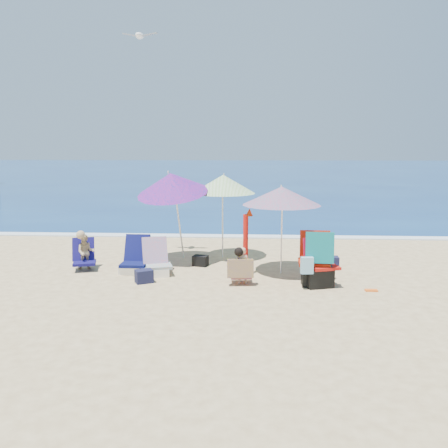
# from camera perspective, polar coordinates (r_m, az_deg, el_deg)

# --- Properties ---
(ground) EXTENTS (120.00, 120.00, 0.00)m
(ground) POSITION_cam_1_polar(r_m,az_deg,el_deg) (10.02, 1.40, -7.17)
(ground) COLOR #D8BC84
(ground) RESTS_ON ground
(sea) EXTENTS (120.00, 80.00, 0.12)m
(sea) POSITION_cam_1_polar(r_m,az_deg,el_deg) (54.68, 2.90, 6.38)
(sea) COLOR navy
(sea) RESTS_ON ground
(foam) EXTENTS (120.00, 0.50, 0.04)m
(foam) POSITION_cam_1_polar(r_m,az_deg,el_deg) (14.98, 2.02, -1.51)
(foam) COLOR white
(foam) RESTS_ON ground
(umbrella_turquoise) EXTENTS (2.04, 2.04, 2.01)m
(umbrella_turquoise) POSITION_cam_1_polar(r_m,az_deg,el_deg) (10.53, 7.00, 3.40)
(umbrella_turquoise) COLOR white
(umbrella_turquoise) RESTS_ON ground
(umbrella_striped) EXTENTS (1.78, 1.78, 2.18)m
(umbrella_striped) POSITION_cam_1_polar(r_m,az_deg,el_deg) (11.97, -0.09, 4.85)
(umbrella_striped) COLOR silver
(umbrella_striped) RESTS_ON ground
(umbrella_blue) EXTENTS (2.22, 2.26, 2.41)m
(umbrella_blue) POSITION_cam_1_polar(r_m,az_deg,el_deg) (11.55, -6.34, 4.94)
(umbrella_blue) COLOR silver
(umbrella_blue) RESTS_ON ground
(furled_umbrella) EXTENTS (0.22, 0.17, 1.51)m
(furled_umbrella) POSITION_cam_1_polar(r_m,az_deg,el_deg) (10.49, 2.71, -1.75)
(furled_umbrella) COLOR red
(furled_umbrella) RESTS_ON ground
(chair_navy) EXTENTS (0.62, 0.76, 0.82)m
(chair_navy) POSITION_cam_1_polar(r_m,az_deg,el_deg) (11.04, -10.73, -4.60)
(chair_navy) COLOR #0B1042
(chair_navy) RESTS_ON ground
(chair_rainbow) EXTENTS (0.79, 0.86, 0.81)m
(chair_rainbow) POSITION_cam_1_polar(r_m,az_deg,el_deg) (10.74, -8.29, -4.95)
(chair_rainbow) COLOR #DC7B4D
(chair_rainbow) RESTS_ON ground
(camp_chair_left) EXTENTS (0.78, 0.71, 0.98)m
(camp_chair_left) POSITION_cam_1_polar(r_m,az_deg,el_deg) (9.96, 11.32, -5.71)
(camp_chair_left) COLOR red
(camp_chair_left) RESTS_ON ground
(camp_chair_right) EXTENTS (0.71, 0.82, 1.16)m
(camp_chair_right) POSITION_cam_1_polar(r_m,az_deg,el_deg) (9.98, 11.10, -4.93)
(camp_chair_right) COLOR #A6230B
(camp_chair_right) RESTS_ON ground
(person_center) EXTENTS (0.56, 0.50, 0.79)m
(person_center) POSITION_cam_1_polar(r_m,az_deg,el_deg) (9.85, 2.10, -5.15)
(person_center) COLOR tan
(person_center) RESTS_ON ground
(person_left) EXTENTS (0.69, 0.74, 0.93)m
(person_left) POSITION_cam_1_polar(r_m,az_deg,el_deg) (11.48, -16.47, -3.24)
(person_left) COLOR tan
(person_left) RESTS_ON ground
(bag_navy_a) EXTENTS (0.44, 0.39, 0.28)m
(bag_navy_a) POSITION_cam_1_polar(r_m,az_deg,el_deg) (10.17, -9.66, -6.25)
(bag_navy_a) COLOR #181A36
(bag_navy_a) RESTS_ON ground
(bag_black_a) EXTENTS (0.40, 0.34, 0.25)m
(bag_black_a) POSITION_cam_1_polar(r_m,az_deg,el_deg) (11.41, -2.87, -4.46)
(bag_black_a) COLOR black
(bag_black_a) RESTS_ON ground
(bag_tan) EXTENTS (0.32, 0.28, 0.23)m
(bag_tan) POSITION_cam_1_polar(r_m,az_deg,el_deg) (10.75, 2.50, -5.39)
(bag_tan) COLOR tan
(bag_tan) RESTS_ON ground
(bag_navy_b) EXTENTS (0.37, 0.28, 0.28)m
(bag_navy_b) POSITION_cam_1_polar(r_m,az_deg,el_deg) (11.47, 12.77, -4.55)
(bag_navy_b) COLOR #191A38
(bag_navy_b) RESTS_ON ground
(bag_black_b) EXTENTS (0.27, 0.22, 0.18)m
(bag_black_b) POSITION_cam_1_polar(r_m,az_deg,el_deg) (10.00, 10.69, -6.85)
(bag_black_b) COLOR black
(bag_black_b) RESTS_ON ground
(orange_item) EXTENTS (0.25, 0.11, 0.03)m
(orange_item) POSITION_cam_1_polar(r_m,az_deg,el_deg) (9.93, 17.41, -7.67)
(orange_item) COLOR orange
(orange_item) RESTS_ON ground
(seagull) EXTENTS (0.86, 0.39, 0.15)m
(seagull) POSITION_cam_1_polar(r_m,az_deg,el_deg) (12.56, -10.20, 21.53)
(seagull) COLOR white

